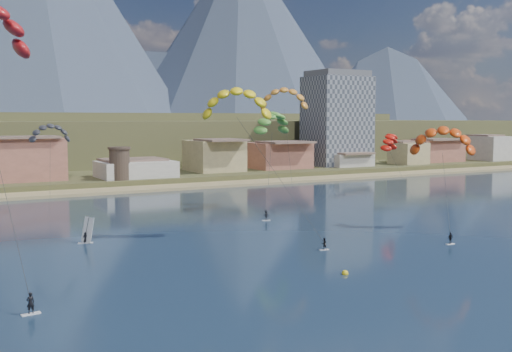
# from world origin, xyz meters

# --- Properties ---
(ground) EXTENTS (2400.00, 2400.00, 0.00)m
(ground) POSITION_xyz_m (0.00, 0.00, 0.00)
(ground) COLOR #0D1E2F
(ground) RESTS_ON ground
(beach) EXTENTS (2200.00, 12.00, 0.90)m
(beach) POSITION_xyz_m (0.00, 106.00, 0.25)
(beach) COLOR tan
(beach) RESTS_ON ground
(foothills) EXTENTS (940.00, 210.00, 18.00)m
(foothills) POSITION_xyz_m (22.39, 232.47, 9.08)
(foothills) COLOR brown
(foothills) RESTS_ON ground
(apartment_tower) EXTENTS (20.00, 16.00, 32.00)m
(apartment_tower) POSITION_xyz_m (85.00, 128.00, 17.82)
(apartment_tower) COLOR gray
(apartment_tower) RESTS_ON ground
(watchtower) EXTENTS (5.82, 5.82, 8.60)m
(watchtower) POSITION_xyz_m (5.00, 114.00, 6.37)
(watchtower) COLOR #47382D
(watchtower) RESTS_ON ground
(kitesurfer_yellow) EXTENTS (12.90, 18.37, 25.34)m
(kitesurfer_yellow) POSITION_xyz_m (0.70, 39.02, 20.84)
(kitesurfer_yellow) COLOR silver
(kitesurfer_yellow) RESTS_ON ground
(kitesurfer_orange) EXTENTS (15.33, 16.42, 20.18)m
(kitesurfer_orange) POSITION_xyz_m (34.24, 30.70, 15.08)
(kitesurfer_orange) COLOR silver
(kitesurfer_orange) RESTS_ON ground
(kitesurfer_green) EXTENTS (13.32, 14.66, 21.49)m
(kitesurfer_green) POSITION_xyz_m (19.57, 60.78, 17.63)
(kitesurfer_green) COLOR silver
(kitesurfer_green) RESTS_ON ground
(distant_kite_dark) EXTENTS (8.08, 5.86, 18.49)m
(distant_kite_dark) POSITION_xyz_m (-19.12, 76.85, 15.82)
(distant_kite_dark) COLOR #262626
(distant_kite_dark) RESTS_ON ground
(distant_kite_orange) EXTENTS (10.73, 8.98, 25.68)m
(distant_kite_orange) POSITION_xyz_m (25.12, 65.39, 22.74)
(distant_kite_orange) COLOR #262626
(distant_kite_orange) RESTS_ON ground
(distant_kite_red) EXTENTS (8.87, 8.02, 16.33)m
(distant_kite_red) POSITION_xyz_m (53.19, 65.25, 13.20)
(distant_kite_red) COLOR #262626
(distant_kite_red) RESTS_ON ground
(windsurfer) EXTENTS (2.20, 2.42, 3.76)m
(windsurfer) POSITION_xyz_m (-20.21, 46.13, 1.19)
(windsurfer) COLOR silver
(windsurfer) RESTS_ON ground
(buoy) EXTENTS (0.76, 0.76, 0.76)m
(buoy) POSITION_xyz_m (1.55, 13.57, 0.13)
(buoy) COLOR yellow
(buoy) RESTS_ON ground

